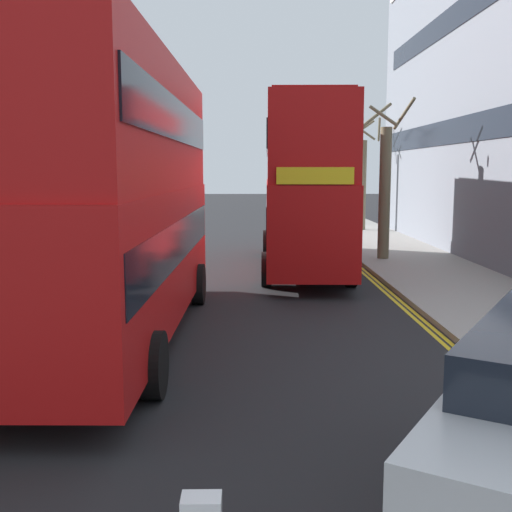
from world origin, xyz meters
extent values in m
cube|color=#9E9991|center=(6.50, 16.00, 0.07)|extent=(4.00, 80.00, 0.14)
cube|color=yellow|center=(4.40, 14.00, 0.00)|extent=(0.10, 56.00, 0.01)
cube|color=yellow|center=(4.24, 14.00, 0.00)|extent=(0.10, 56.00, 0.01)
cube|color=red|center=(-2.25, 11.65, 1.74)|extent=(2.75, 10.86, 2.60)
cube|color=red|center=(-2.25, 11.65, 4.29)|extent=(2.70, 10.64, 2.50)
cube|color=black|center=(-2.25, 11.65, 2.04)|extent=(2.77, 10.42, 0.84)
cube|color=black|center=(-2.25, 11.65, 4.39)|extent=(2.76, 10.21, 0.80)
cube|color=yellow|center=(-2.12, 17.03, 3.29)|extent=(2.00, 0.11, 0.44)
cube|color=maroon|center=(-2.25, 11.65, 5.59)|extent=(2.48, 9.77, 0.10)
cylinder|color=black|center=(-3.42, 15.02, 0.52)|extent=(0.32, 1.05, 1.04)
cylinder|color=black|center=(-0.92, 14.96, 0.52)|extent=(0.32, 1.05, 1.04)
cylinder|color=black|center=(-1.08, 8.27, 0.52)|extent=(0.32, 1.05, 1.04)
cube|color=#B20F0F|center=(2.28, 20.65, 1.74)|extent=(2.87, 10.88, 2.60)
cube|color=#B20F0F|center=(2.28, 20.65, 4.29)|extent=(2.81, 10.66, 2.50)
cube|color=black|center=(2.28, 20.65, 2.04)|extent=(2.88, 10.45, 0.84)
cube|color=black|center=(2.28, 20.65, 4.39)|extent=(2.86, 10.23, 0.80)
cube|color=yellow|center=(2.09, 15.28, 3.29)|extent=(2.00, 0.13, 0.44)
cube|color=maroon|center=(2.28, 20.65, 5.59)|extent=(2.58, 9.79, 0.10)
cylinder|color=black|center=(3.41, 17.27, 0.52)|extent=(0.34, 1.05, 1.04)
cylinder|color=black|center=(0.91, 17.35, 0.52)|extent=(0.34, 1.05, 1.04)
cylinder|color=black|center=(3.64, 23.96, 0.52)|extent=(0.34, 1.05, 1.04)
cylinder|color=black|center=(1.14, 24.04, 0.52)|extent=(0.34, 1.05, 1.04)
cylinder|color=black|center=(3.20, 5.94, 0.34)|extent=(0.55, 0.69, 0.68)
cylinder|color=#6B6047|center=(6.80, 33.65, 2.60)|extent=(0.33, 0.33, 4.93)
cylinder|color=#6B6047|center=(7.58, 33.50, 5.62)|extent=(0.42, 1.62, 1.19)
cylinder|color=#6B6047|center=(6.71, 34.44, 5.63)|extent=(1.64, 0.30, 1.20)
cylinder|color=#6B6047|center=(6.37, 33.57, 5.37)|extent=(0.29, 0.93, 0.69)
cylinder|color=#6B6047|center=(6.76, 33.12, 5.43)|extent=(1.11, 0.20, 0.82)
cylinder|color=#6B6047|center=(5.47, 22.31, 2.57)|extent=(0.43, 0.43, 4.86)
cylinder|color=#6B6047|center=(6.16, 22.50, 5.50)|extent=(0.51, 1.44, 1.07)
cylinder|color=#6B6047|center=(5.21, 22.92, 5.47)|extent=(1.31, 0.66, 1.01)
cylinder|color=#6B6047|center=(5.25, 21.85, 5.36)|extent=(1.03, 0.57, 0.81)
cube|color=black|center=(8.48, 22.08, 9.40)|extent=(0.04, 24.64, 1.00)
cube|color=black|center=(8.48, 22.08, 4.96)|extent=(0.04, 24.64, 1.00)
camera|label=1|loc=(0.31, -0.78, 3.43)|focal=43.50mm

